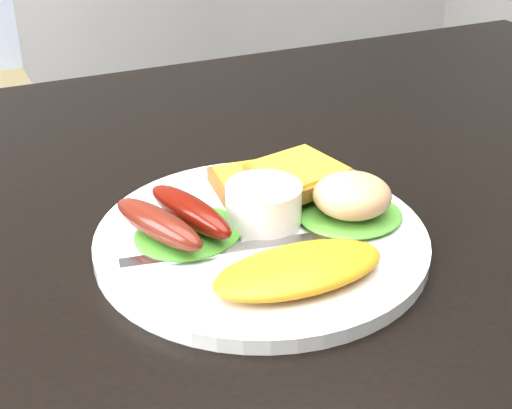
{
  "coord_description": "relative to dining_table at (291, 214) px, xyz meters",
  "views": [
    {
      "loc": [
        -0.26,
        -0.5,
        1.05
      ],
      "look_at": [
        -0.06,
        -0.06,
        0.78
      ],
      "focal_mm": 50.0,
      "sensor_mm": 36.0,
      "label": 1
    }
  ],
  "objects": [
    {
      "name": "dining_table",
      "position": [
        0.0,
        0.0,
        0.0
      ],
      "size": [
        1.2,
        0.8,
        0.04
      ],
      "primitive_type": "cube",
      "color": "black",
      "rests_on": "ground"
    },
    {
      "name": "person",
      "position": [
        0.05,
        0.45,
        -0.01
      ],
      "size": [
        0.53,
        0.37,
        1.44
      ],
      "primitive_type": "imported",
      "rotation": [
        0.0,
        0.0,
        3.1
      ],
      "color": "navy",
      "rests_on": "ground"
    },
    {
      "name": "plate",
      "position": [
        -0.06,
        -0.07,
        0.03
      ],
      "size": [
        0.26,
        0.26,
        0.01
      ],
      "primitive_type": "cylinder",
      "color": "white",
      "rests_on": "dining_table"
    },
    {
      "name": "lettuce_left",
      "position": [
        -0.11,
        -0.05,
        0.04
      ],
      "size": [
        0.11,
        0.1,
        0.01
      ],
      "primitive_type": "ellipsoid",
      "rotation": [
        0.0,
        0.0,
        0.35
      ],
      "color": "#318423",
      "rests_on": "plate"
    },
    {
      "name": "lettuce_right",
      "position": [
        0.01,
        -0.08,
        0.04
      ],
      "size": [
        0.1,
        0.09,
        0.01
      ],
      "primitive_type": "ellipsoid",
      "rotation": [
        0.0,
        0.0,
        -0.14
      ],
      "color": "#3B892E",
      "rests_on": "plate"
    },
    {
      "name": "omelette",
      "position": [
        -0.07,
        -0.14,
        0.04
      ],
      "size": [
        0.13,
        0.06,
        0.02
      ],
      "primitive_type": "ellipsoid",
      "rotation": [
        0.0,
        0.0,
        -0.01
      ],
      "color": "orange",
      "rests_on": "plate"
    },
    {
      "name": "sausage_a",
      "position": [
        -0.14,
        -0.05,
        0.05
      ],
      "size": [
        0.06,
        0.1,
        0.02
      ],
      "primitive_type": "ellipsoid",
      "rotation": [
        0.0,
        0.0,
        0.38
      ],
      "color": "maroon",
      "rests_on": "lettuce_left"
    },
    {
      "name": "sausage_b",
      "position": [
        -0.11,
        -0.05,
        0.05
      ],
      "size": [
        0.05,
        0.1,
        0.02
      ],
      "primitive_type": "ellipsoid",
      "rotation": [
        0.0,
        0.0,
        0.29
      ],
      "color": "#5B0F03",
      "rests_on": "lettuce_left"
    },
    {
      "name": "ramekin",
      "position": [
        -0.05,
        -0.06,
        0.05
      ],
      "size": [
        0.07,
        0.07,
        0.03
      ],
      "primitive_type": "cylinder",
      "rotation": [
        0.0,
        0.0,
        -0.24
      ],
      "color": "white",
      "rests_on": "plate"
    },
    {
      "name": "toast_a",
      "position": [
        -0.04,
        -0.0,
        0.04
      ],
      "size": [
        0.08,
        0.08,
        0.01
      ],
      "primitive_type": "cube",
      "rotation": [
        0.0,
        0.0,
        -0.11
      ],
      "color": "#934B18",
      "rests_on": "plate"
    },
    {
      "name": "toast_b",
      "position": [
        -0.01,
        -0.02,
        0.05
      ],
      "size": [
        0.08,
        0.08,
        0.01
      ],
      "primitive_type": "cube",
      "rotation": [
        0.0,
        0.0,
        0.2
      ],
      "color": "#906418",
      "rests_on": "toast_a"
    },
    {
      "name": "potato_salad",
      "position": [
        0.01,
        -0.08,
        0.06
      ],
      "size": [
        0.08,
        0.08,
        0.03
      ],
      "primitive_type": "ellipsoid",
      "rotation": [
        0.0,
        0.0,
        -0.34
      ],
      "color": "#CCC887",
      "rests_on": "lettuce_right"
    },
    {
      "name": "fork",
      "position": [
        -0.1,
        -0.08,
        0.03
      ],
      "size": [
        0.16,
        0.04,
        0.0
      ],
      "primitive_type": "cube",
      "rotation": [
        0.0,
        0.0,
        -0.18
      ],
      "color": "#ADAFB7",
      "rests_on": "plate"
    }
  ]
}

